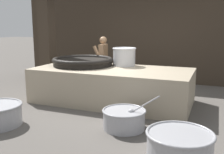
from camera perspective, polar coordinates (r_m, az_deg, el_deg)
ground_plane at (r=6.21m, az=0.00°, el=-5.38°), size 60.00×60.00×0.00m
back_wall at (r=8.60m, az=7.09°, el=11.14°), size 8.61×0.24×3.57m
support_pillar at (r=7.85m, az=-14.07°, el=10.92°), size 0.36×0.36×3.57m
hearth_platform at (r=6.11m, az=0.00°, el=-1.82°), size 3.60×1.68×0.79m
giant_wok_near at (r=6.54m, az=-6.38°, el=3.40°), size 1.50×1.50×0.20m
stock_pot at (r=6.46m, az=2.68°, el=4.52°), size 0.58×0.58×0.45m
cook at (r=7.41m, az=-1.95°, el=3.58°), size 0.37×0.56×1.47m
prep_bowl_vegetables at (r=4.59m, az=2.66°, el=-8.92°), size 0.99×0.76×0.65m
prep_bowl_extra at (r=3.57m, az=14.45°, el=-14.43°), size 0.87×0.87×0.43m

